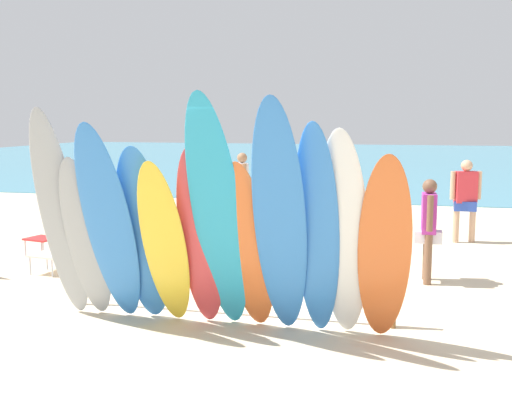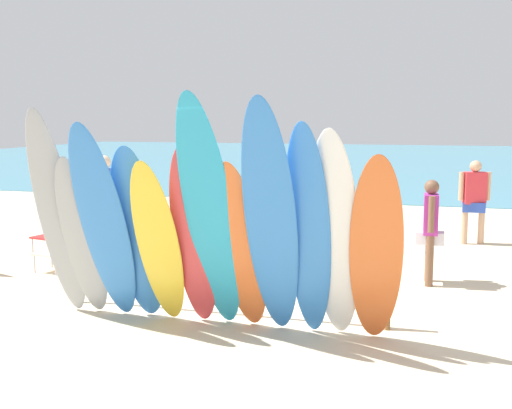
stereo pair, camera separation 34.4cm
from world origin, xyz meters
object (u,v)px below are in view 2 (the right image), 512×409
Objects in this scene: surfboard_grey_1 at (82,238)px; surfboard_teal_6 at (210,217)px; surfboard_blue_3 at (138,235)px; beach_chair_red at (56,228)px; surfboard_orange_11 at (376,251)px; surfboard_grey_0 at (57,215)px; surfboard_yellow_4 at (158,244)px; surfboard_blue_9 at (308,234)px; surfboard_blue_2 at (104,225)px; surfboard_white_10 at (335,237)px; surfboard_blue_8 at (271,223)px; beachgoer_photographing at (251,184)px; surfboard_rack at (222,266)px; beachgoer_midbeach at (105,197)px; beachgoer_near_rack at (319,205)px; surfboard_red_5 at (194,238)px; surfboard_orange_7 at (241,248)px; beachgoer_by_water at (474,196)px; beach_chair_blue at (60,243)px; beachgoer_strolling at (430,224)px.

surfboard_grey_1 is 1.68m from surfboard_teal_6.
beach_chair_red is at bearing 128.86° from surfboard_blue_3.
surfboard_grey_0 is at bearing 176.04° from surfboard_orange_11.
surfboard_yellow_4 is 0.84× the size of surfboard_blue_9.
surfboard_grey_0 reaches higher than surfboard_blue_2.
surfboard_blue_8 is at bearing -157.79° from surfboard_white_10.
surfboard_white_10 is (0.27, 0.06, -0.03)m from surfboard_blue_9.
beachgoer_photographing is (-2.69, 7.06, -0.25)m from surfboard_blue_9.
surfboard_rack is 1.06m from surfboard_teal_6.
surfboard_blue_3 reaches higher than beachgoer_photographing.
surfboard_rack is at bearing 69.18° from beachgoer_midbeach.
surfboard_blue_2 is at bearing -22.64° from surfboard_grey_1.
beachgoer_midbeach is at bearing -113.80° from beachgoer_near_rack.
surfboard_red_5 reaches higher than surfboard_orange_7.
beachgoer_by_water is 0.92× the size of beachgoer_midbeach.
surfboard_rack is 1.56× the size of surfboard_grey_0.
beach_chair_blue is at bearing 132.65° from surfboard_blue_3.
surfboard_orange_7 reaches higher than beachgoer_photographing.
surfboard_blue_8 is at bearing 68.58° from beachgoer_midbeach.
surfboard_orange_11 is 1.45× the size of beachgoer_near_rack.
beachgoer_midbeach is (-4.33, 3.49, -0.18)m from surfboard_blue_9.
surfboard_rack is 0.93m from surfboard_yellow_4.
surfboard_blue_2 is at bearing -177.93° from surfboard_blue_9.
surfboard_red_5 is 5.22m from beach_chair_red.
beach_chair_red is (-0.96, -0.10, -0.57)m from beachgoer_midbeach.
surfboard_grey_1 is at bearing -173.75° from surfboard_orange_7.
surfboard_orange_7 is 6.73m from beachgoer_by_water.
surfboard_yellow_4 reaches higher than beach_chair_blue.
surfboard_red_5 is 1.51× the size of beachgoer_near_rack.
surfboard_blue_8 is 3.38× the size of beach_chair_red.
surfboard_rack is 1.62× the size of surfboard_blue_2.
surfboard_white_10 is at bearing 3.33° from surfboard_blue_2.
surfboard_blue_3 is 0.79× the size of surfboard_blue_8.
surfboard_blue_3 is 3.31m from beach_chair_blue.
surfboard_blue_8 reaches higher than surfboard_orange_7.
surfboard_rack is 1.68m from surfboard_grey_1.
surfboard_blue_9 reaches higher than beachgoer_near_rack.
surfboard_yellow_4 is 1.20× the size of beachgoer_midbeach.
surfboard_blue_3 is 0.31m from surfboard_yellow_4.
beachgoer_strolling is at bearing 74.43° from surfboard_orange_11.
surfboard_blue_3 reaches higher than beachgoer_by_water.
surfboard_blue_8 is (0.39, -0.21, 0.33)m from surfboard_orange_7.
surfboard_orange_7 reaches higher than beach_chair_red.
beachgoer_midbeach is at bearing 146.77° from surfboard_white_10.
beachgoer_photographing is at bearing 111.08° from surfboard_orange_7.
surfboard_orange_7 is at bearing 175.17° from surfboard_orange_11.
surfboard_blue_9 is (3.00, 0.02, -0.07)m from surfboard_grey_0.
beachgoer_by_water is (3.05, 6.29, -0.42)m from surfboard_teal_6.
surfboard_yellow_4 is 4.74m from beachgoer_near_rack.
beachgoer_strolling is (4.21, 2.93, -0.39)m from surfboard_grey_0.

